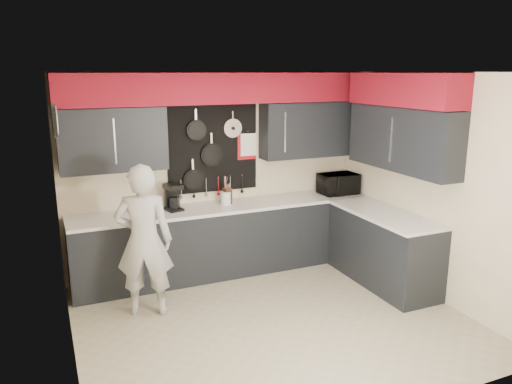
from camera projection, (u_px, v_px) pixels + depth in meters
name	position (u px, v px, depth m)	size (l,w,h in m)	color
ground	(272.00, 320.00, 5.38)	(4.00, 4.00, 0.00)	tan
back_wall_assembly	(220.00, 120.00, 6.33)	(4.00, 0.36, 2.60)	#F5E4BE
right_wall_assembly	(406.00, 129.00, 5.87)	(0.36, 3.50, 2.60)	#F5E4BE
left_wall_assembly	(63.00, 223.00, 4.30)	(0.05, 3.50, 2.60)	#F5E4BE
base_cabinets	(269.00, 241.00, 6.47)	(3.95, 2.20, 0.92)	black
microwave	(338.00, 184.00, 7.01)	(0.52, 0.35, 0.29)	black
knife_block	(227.00, 196.00, 6.49)	(0.10, 0.10, 0.21)	#321810
utensil_crock	(226.00, 198.00, 6.48)	(0.13, 0.13, 0.17)	white
coffee_maker	(173.00, 196.00, 6.20)	(0.23, 0.26, 0.33)	black
person	(144.00, 241.00, 5.34)	(0.61, 0.40, 1.68)	beige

